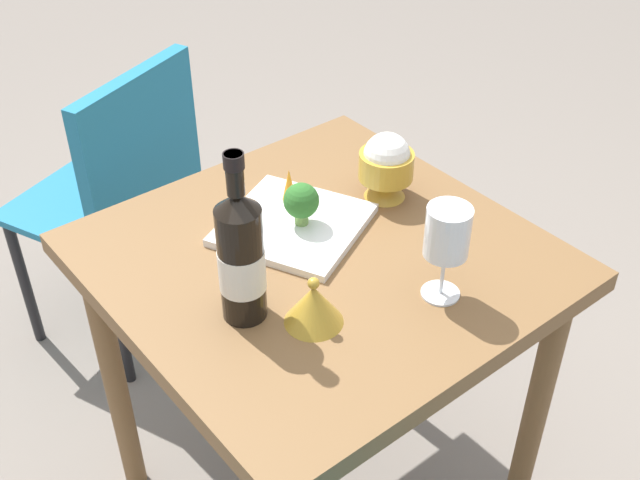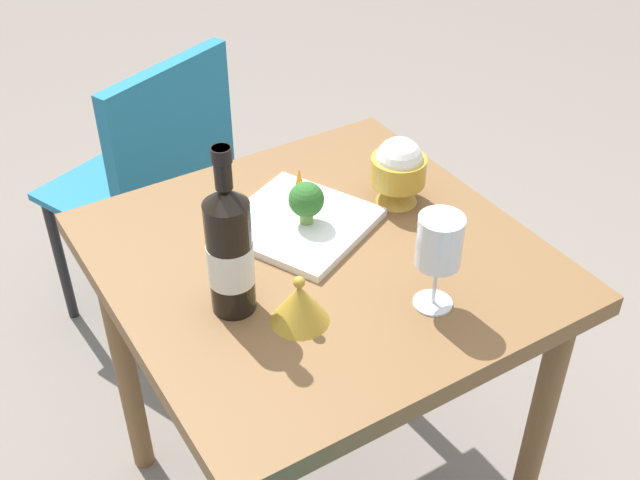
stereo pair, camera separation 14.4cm
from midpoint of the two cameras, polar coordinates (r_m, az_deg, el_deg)
dining_table at (r=1.53m, az=2.71°, el=-4.19°), size 0.76×0.76×0.74m
chair_by_wall at (r=2.12m, az=-9.81°, el=4.77°), size 0.52×0.52×0.85m
wine_bottle at (r=1.27m, az=-3.31°, el=-0.85°), size 0.08×0.08×0.31m
wine_glass at (r=1.29m, az=11.76°, el=-0.38°), size 0.08×0.08×0.18m
rice_bowl at (r=1.57m, az=8.29°, el=4.94°), size 0.11×0.11×0.14m
rice_bowl_lid at (r=1.29m, az=1.71°, el=-4.71°), size 0.10×0.10×0.09m
serving_plate at (r=1.52m, az=1.17°, el=1.14°), size 0.33×0.33×0.02m
broccoli_floret at (r=1.48m, az=1.79°, el=2.77°), size 0.07×0.07×0.09m
carrot_garnish_left at (r=1.56m, az=1.14°, el=4.04°), size 0.03×0.03×0.07m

